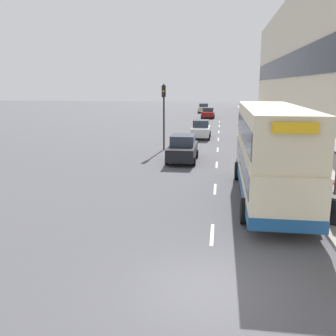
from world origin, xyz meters
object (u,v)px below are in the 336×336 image
object	(u,v)px
double_decker_bus_near	(271,151)
car_0	(204,108)
car_3	(183,148)
pedestrian_at_shelter	(316,176)
car_2	(208,113)
pedestrian_3	(304,160)
litter_bin	(336,210)
car_1	(201,129)
traffic_light_far_kerb	(164,106)

from	to	relation	value
double_decker_bus_near	car_0	bearing A→B (deg)	95.80
car_3	pedestrian_at_shelter	world-z (taller)	car_3
car_2	pedestrian_at_shelter	distance (m)	42.92
car_2	pedestrian_3	size ratio (longest dim) A/B	2.47
pedestrian_at_shelter	litter_bin	size ratio (longest dim) A/B	1.53
pedestrian_at_shelter	litter_bin	world-z (taller)	pedestrian_at_shelter
double_decker_bus_near	litter_bin	bearing A→B (deg)	-57.38
double_decker_bus_near	pedestrian_at_shelter	bearing A→B (deg)	23.13
double_decker_bus_near	pedestrian_3	world-z (taller)	double_decker_bus_near
car_0	litter_bin	distance (m)	58.89
double_decker_bus_near	litter_bin	world-z (taller)	double_decker_bus_near
car_2	car_0	bearing A→B (deg)	-83.95
pedestrian_3	litter_bin	world-z (taller)	pedestrian_3
car_3	car_0	bearing A→B (deg)	-89.10
double_decker_bus_near	car_1	xyz separation A→B (m)	(-4.23, 19.98, -1.40)
car_0	pedestrian_at_shelter	size ratio (longest dim) A/B	2.55
car_3	traffic_light_far_kerb	xyz separation A→B (m)	(-2.00, 4.42, 2.64)
car_3	pedestrian_3	bearing A→B (deg)	153.44
double_decker_bus_near	car_2	world-z (taller)	double_decker_bus_near
car_0	car_3	xyz separation A→B (m)	(0.73, -46.73, 0.04)
car_3	traffic_light_far_kerb	distance (m)	5.53
double_decker_bus_near	pedestrian_3	distance (m)	5.50
double_decker_bus_near	traffic_light_far_kerb	bearing A→B (deg)	118.18
car_1	pedestrian_3	size ratio (longest dim) A/B	2.29
car_1	litter_bin	size ratio (longest dim) A/B	3.71
car_2	traffic_light_far_kerb	bearing A→B (deg)	85.30
car_3	pedestrian_at_shelter	xyz separation A→B (m)	(7.20, -7.41, 0.07)
car_3	traffic_light_far_kerb	bearing A→B (deg)	-65.63
car_2	double_decker_bus_near	bearing A→B (deg)	95.74
car_0	pedestrian_3	bearing A→B (deg)	99.17
pedestrian_3	litter_bin	bearing A→B (deg)	-93.33
car_3	litter_bin	bearing A→B (deg)	120.80
car_0	car_1	bearing A→B (deg)	92.24
car_2	traffic_light_far_kerb	world-z (taller)	traffic_light_far_kerb
car_0	car_3	size ratio (longest dim) A/B	0.90
car_1	car_2	world-z (taller)	car_1
double_decker_bus_near	traffic_light_far_kerb	size ratio (longest dim) A/B	2.01
car_2	traffic_light_far_kerb	distance (m)	30.78
pedestrian_at_shelter	pedestrian_3	distance (m)	3.72
pedestrian_3	pedestrian_at_shelter	bearing A→B (deg)	-93.17
double_decker_bus_near	traffic_light_far_kerb	world-z (taller)	traffic_light_far_kerb
car_0	pedestrian_3	size ratio (longest dim) A/B	2.42
car_1	litter_bin	xyz separation A→B (m)	(6.30, -23.22, -0.22)
pedestrian_at_shelter	car_0	bearing A→B (deg)	98.34
pedestrian_at_shelter	traffic_light_far_kerb	world-z (taller)	traffic_light_far_kerb
car_0	car_2	xyz separation A→B (m)	(1.25, -11.75, -0.03)
litter_bin	traffic_light_far_kerb	xyz separation A→B (m)	(-8.95, 16.08, 2.87)
double_decker_bus_near	car_0	size ratio (longest dim) A/B	2.59
litter_bin	car_2	bearing A→B (deg)	97.86
litter_bin	pedestrian_at_shelter	bearing A→B (deg)	86.52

